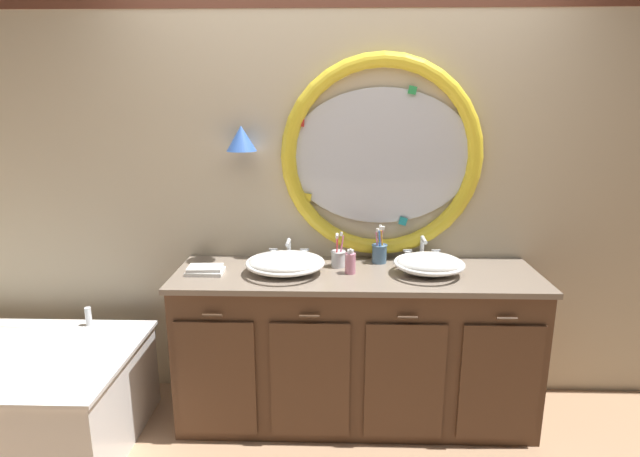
# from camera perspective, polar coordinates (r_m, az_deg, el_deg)

# --- Properties ---
(ground_plane) EXTENTS (14.00, 14.00, 0.00)m
(ground_plane) POSITION_cam_1_polar(r_m,az_deg,el_deg) (2.99, 2.12, -22.72)
(ground_plane) COLOR tan
(back_wall_assembly) EXTENTS (6.40, 0.26, 2.60)m
(back_wall_assembly) POSITION_cam_1_polar(r_m,az_deg,el_deg) (3.01, 2.63, 5.11)
(back_wall_assembly) COLOR beige
(back_wall_assembly) RESTS_ON ground_plane
(vanity_counter) EXTENTS (1.99, 0.61, 0.88)m
(vanity_counter) POSITION_cam_1_polar(r_m,az_deg,el_deg) (2.98, 3.95, -12.86)
(vanity_counter) COLOR brown
(vanity_counter) RESTS_ON ground_plane
(sink_basin_left) EXTENTS (0.43, 0.43, 0.11)m
(sink_basin_left) POSITION_cam_1_polar(r_m,az_deg,el_deg) (2.78, -3.92, -3.89)
(sink_basin_left) COLOR white
(sink_basin_left) RESTS_ON vanity_counter
(sink_basin_right) EXTENTS (0.38, 0.38, 0.12)m
(sink_basin_right) POSITION_cam_1_polar(r_m,az_deg,el_deg) (2.81, 12.11, -3.89)
(sink_basin_right) COLOR white
(sink_basin_right) RESTS_ON vanity_counter
(faucet_set_left) EXTENTS (0.24, 0.13, 0.13)m
(faucet_set_left) POSITION_cam_1_polar(r_m,az_deg,el_deg) (3.00, -3.50, -2.59)
(faucet_set_left) COLOR silver
(faucet_set_left) RESTS_ON vanity_counter
(faucet_set_right) EXTENTS (0.22, 0.13, 0.16)m
(faucet_set_right) POSITION_cam_1_polar(r_m,az_deg,el_deg) (3.03, 11.35, -2.54)
(faucet_set_right) COLOR silver
(faucet_set_right) RESTS_ON vanity_counter
(toothbrush_holder_left) EXTENTS (0.09, 0.09, 0.21)m
(toothbrush_holder_left) POSITION_cam_1_polar(r_m,az_deg,el_deg) (2.88, 2.05, -3.26)
(toothbrush_holder_left) COLOR silver
(toothbrush_holder_left) RESTS_ON vanity_counter
(toothbrush_holder_right) EXTENTS (0.09, 0.09, 0.22)m
(toothbrush_holder_right) POSITION_cam_1_polar(r_m,az_deg,el_deg) (2.97, 6.67, -2.64)
(toothbrush_holder_right) COLOR slate
(toothbrush_holder_right) RESTS_ON vanity_counter
(soap_dispenser) EXTENTS (0.06, 0.07, 0.14)m
(soap_dispenser) POSITION_cam_1_polar(r_m,az_deg,el_deg) (2.77, 3.41, -3.82)
(soap_dispenser) COLOR pink
(soap_dispenser) RESTS_ON vanity_counter
(folded_hand_towel) EXTENTS (0.20, 0.13, 0.04)m
(folded_hand_towel) POSITION_cam_1_polar(r_m,az_deg,el_deg) (2.85, -12.74, -4.56)
(folded_hand_towel) COLOR white
(folded_hand_towel) RESTS_ON vanity_counter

